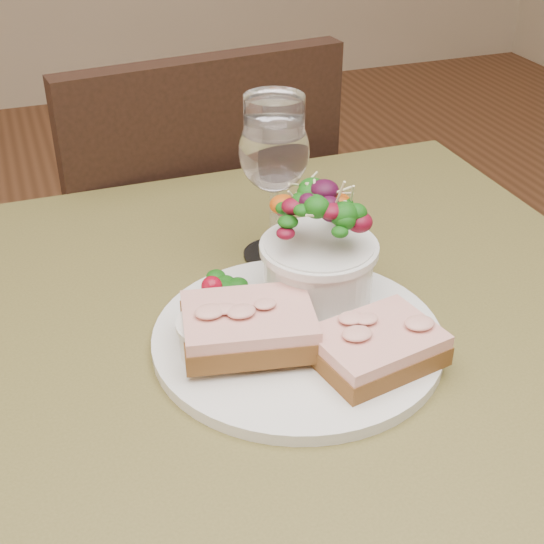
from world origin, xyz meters
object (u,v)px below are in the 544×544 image
object	(u,v)px
dinner_plate	(297,338)
salad_bowl	(319,245)
chair_far	(185,346)
sandwich_front	(377,347)
sandwich_back	(249,326)
wine_glass	(274,156)
cafe_table	(282,420)
ramekin	(214,336)

from	to	relation	value
dinner_plate	salad_bowl	world-z (taller)	salad_bowl
chair_far	sandwich_front	distance (m)	0.84
chair_far	salad_bowl	size ratio (longest dim) A/B	7.09
sandwich_back	wine_glass	xyz separation A→B (m)	(0.09, 0.17, 0.09)
chair_far	salad_bowl	distance (m)	0.77
chair_far	dinner_plate	xyz separation A→B (m)	(-0.02, -0.62, 0.46)
cafe_table	dinner_plate	world-z (taller)	dinner_plate
chair_far	sandwich_front	bearing A→B (deg)	86.10
dinner_plate	ramekin	world-z (taller)	ramekin
wine_glass	ramekin	bearing A→B (deg)	-125.40
chair_far	sandwich_back	bearing A→B (deg)	77.05
sandwich_front	wine_glass	distance (m)	0.25
sandwich_front	wine_glass	bearing A→B (deg)	83.12
chair_far	dinner_plate	bearing A→B (deg)	81.65
cafe_table	wine_glass	xyz separation A→B (m)	(0.05, 0.16, 0.22)
chair_far	sandwich_front	world-z (taller)	chair_far
dinner_plate	sandwich_front	xyz separation A→B (m)	(0.05, -0.06, 0.02)
dinner_plate	chair_far	bearing A→B (deg)	88.46
dinner_plate	wine_glass	xyz separation A→B (m)	(0.04, 0.16, 0.12)
sandwich_front	salad_bowl	distance (m)	0.12
dinner_plate	sandwich_back	world-z (taller)	sandwich_back
chair_far	salad_bowl	xyz separation A→B (m)	(0.03, -0.57, 0.53)
chair_far	sandwich_back	xyz separation A→B (m)	(-0.07, -0.63, 0.49)
ramekin	salad_bowl	world-z (taller)	salad_bowl
sandwich_front	chair_far	bearing A→B (deg)	81.91
chair_far	ramekin	xyz separation A→B (m)	(-0.10, -0.62, 0.49)
sandwich_back	ramekin	world-z (taller)	sandwich_back
sandwich_back	ramekin	distance (m)	0.03
chair_far	sandwich_back	world-z (taller)	chair_far
sandwich_front	salad_bowl	size ratio (longest dim) A/B	0.97
sandwich_back	sandwich_front	bearing A→B (deg)	-18.40
chair_far	wine_glass	distance (m)	0.74
cafe_table	ramekin	size ratio (longest dim) A/B	12.64
ramekin	sandwich_back	bearing A→B (deg)	-4.83
wine_glass	chair_far	bearing A→B (deg)	92.30
cafe_table	chair_far	size ratio (longest dim) A/B	0.89
dinner_plate	cafe_table	bearing A→B (deg)	150.72
chair_far	salad_bowl	world-z (taller)	chair_far
salad_bowl	sandwich_back	bearing A→B (deg)	-147.49
chair_far	ramekin	world-z (taller)	chair_far
chair_far	wine_glass	world-z (taller)	wine_glass
chair_far	sandwich_front	size ratio (longest dim) A/B	7.27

